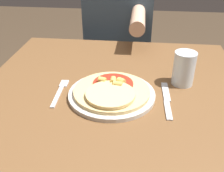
{
  "coord_description": "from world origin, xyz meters",
  "views": [
    {
      "loc": [
        0.08,
        -0.78,
        1.25
      ],
      "look_at": [
        0.0,
        -0.04,
        0.8
      ],
      "focal_mm": 42.0,
      "sensor_mm": 36.0,
      "label": 1
    }
  ],
  "objects_px": {
    "knife": "(167,100)",
    "drinking_glass": "(184,68)",
    "person_diner": "(119,36)",
    "dining_table": "(113,117)",
    "plate": "(112,94)",
    "pizza": "(112,91)",
    "fork": "(60,91)"
  },
  "relations": [
    {
      "from": "dining_table",
      "to": "person_diner",
      "type": "height_order",
      "value": "person_diner"
    },
    {
      "from": "fork",
      "to": "dining_table",
      "type": "bearing_deg",
      "value": 9.73
    },
    {
      "from": "knife",
      "to": "person_diner",
      "type": "relative_size",
      "value": 0.18
    },
    {
      "from": "dining_table",
      "to": "drinking_glass",
      "type": "relative_size",
      "value": 7.8
    },
    {
      "from": "drinking_glass",
      "to": "pizza",
      "type": "bearing_deg",
      "value": -154.1
    },
    {
      "from": "person_diner",
      "to": "knife",
      "type": "bearing_deg",
      "value": -73.45
    },
    {
      "from": "pizza",
      "to": "drinking_glass",
      "type": "height_order",
      "value": "drinking_glass"
    },
    {
      "from": "plate",
      "to": "pizza",
      "type": "relative_size",
      "value": 1.14
    },
    {
      "from": "pizza",
      "to": "plate",
      "type": "bearing_deg",
      "value": 92.78
    },
    {
      "from": "dining_table",
      "to": "fork",
      "type": "bearing_deg",
      "value": -170.27
    },
    {
      "from": "plate",
      "to": "person_diner",
      "type": "bearing_deg",
      "value": 93.28
    },
    {
      "from": "fork",
      "to": "person_diner",
      "type": "relative_size",
      "value": 0.15
    },
    {
      "from": "dining_table",
      "to": "drinking_glass",
      "type": "distance_m",
      "value": 0.32
    },
    {
      "from": "plate",
      "to": "dining_table",
      "type": "bearing_deg",
      "value": 91.31
    },
    {
      "from": "fork",
      "to": "pizza",
      "type": "bearing_deg",
      "value": -4.3
    },
    {
      "from": "knife",
      "to": "drinking_glass",
      "type": "height_order",
      "value": "drinking_glass"
    },
    {
      "from": "dining_table",
      "to": "pizza",
      "type": "relative_size",
      "value": 3.72
    },
    {
      "from": "knife",
      "to": "drinking_glass",
      "type": "xyz_separation_m",
      "value": [
        0.06,
        0.12,
        0.06
      ]
    },
    {
      "from": "plate",
      "to": "pizza",
      "type": "height_order",
      "value": "pizza"
    },
    {
      "from": "dining_table",
      "to": "plate",
      "type": "height_order",
      "value": "plate"
    },
    {
      "from": "dining_table",
      "to": "plate",
      "type": "xyz_separation_m",
      "value": [
        0.0,
        -0.04,
        0.13
      ]
    },
    {
      "from": "fork",
      "to": "person_diner",
      "type": "xyz_separation_m",
      "value": [
        0.14,
        0.75,
        -0.06
      ]
    },
    {
      "from": "plate",
      "to": "pizza",
      "type": "bearing_deg",
      "value": -87.22
    },
    {
      "from": "dining_table",
      "to": "person_diner",
      "type": "relative_size",
      "value": 0.8
    },
    {
      "from": "dining_table",
      "to": "fork",
      "type": "xyz_separation_m",
      "value": [
        -0.18,
        -0.03,
        0.12
      ]
    },
    {
      "from": "pizza",
      "to": "knife",
      "type": "relative_size",
      "value": 1.17
    },
    {
      "from": "dining_table",
      "to": "knife",
      "type": "height_order",
      "value": "knife"
    },
    {
      "from": "knife",
      "to": "person_diner",
      "type": "distance_m",
      "value": 0.8
    },
    {
      "from": "pizza",
      "to": "drinking_glass",
      "type": "bearing_deg",
      "value": 25.9
    },
    {
      "from": "drinking_glass",
      "to": "person_diner",
      "type": "height_order",
      "value": "person_diner"
    },
    {
      "from": "person_diner",
      "to": "drinking_glass",
      "type": "bearing_deg",
      "value": -65.69
    },
    {
      "from": "pizza",
      "to": "knife",
      "type": "distance_m",
      "value": 0.18
    }
  ]
}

